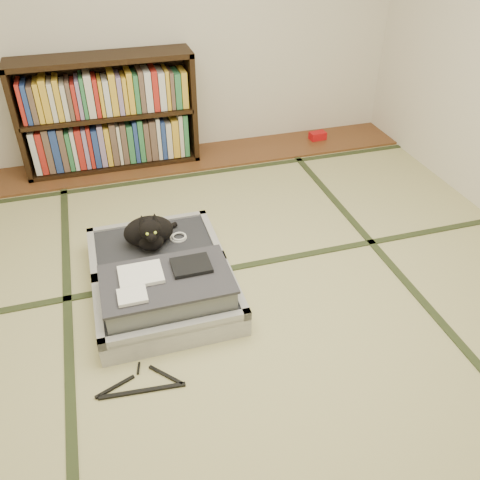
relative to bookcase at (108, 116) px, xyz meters
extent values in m
plane|color=tan|center=(0.56, -2.07, -0.45)|extent=(4.50, 4.50, 0.00)
cube|color=brown|center=(0.56, -0.07, -0.44)|extent=(4.00, 0.50, 0.02)
cube|color=red|center=(1.87, -0.04, -0.40)|extent=(0.16, 0.10, 0.07)
plane|color=silver|center=(0.56, 0.18, 0.75)|extent=(4.00, 0.00, 4.00)
cube|color=#2D381E|center=(-0.44, -2.07, -0.45)|extent=(0.05, 4.50, 0.01)
cube|color=#2D381E|center=(1.56, -2.07, -0.45)|extent=(0.05, 4.50, 0.01)
cube|color=#2D381E|center=(0.56, -1.67, -0.45)|extent=(4.00, 0.05, 0.01)
cube|color=#2D381E|center=(0.56, -0.37, -0.45)|extent=(4.00, 0.05, 0.01)
cube|color=black|center=(-0.69, 0.00, 0.02)|extent=(0.04, 0.32, 0.91)
cube|color=black|center=(0.69, 0.00, 0.02)|extent=(0.04, 0.32, 0.91)
cube|color=black|center=(0.00, 0.00, -0.42)|extent=(1.42, 0.32, 0.04)
cube|color=black|center=(0.00, 0.00, 0.46)|extent=(1.42, 0.32, 0.04)
cube|color=black|center=(0.00, 0.00, 0.02)|extent=(1.36, 0.32, 0.03)
cube|color=black|center=(0.00, 0.15, 0.02)|extent=(1.42, 0.02, 0.91)
cube|color=gray|center=(0.00, -0.02, -0.20)|extent=(1.28, 0.23, 0.38)
cube|color=gray|center=(0.00, -0.02, 0.21)|extent=(1.28, 0.23, 0.34)
cube|color=#B4B4B9|center=(0.12, -1.99, -0.38)|extent=(0.79, 0.53, 0.14)
cube|color=#292A30|center=(0.12, -1.99, -0.35)|extent=(0.71, 0.44, 0.10)
cube|color=#B4B4B9|center=(0.12, -2.24, -0.31)|extent=(0.79, 0.04, 0.05)
cube|color=#B4B4B9|center=(0.12, -1.75, -0.31)|extent=(0.79, 0.04, 0.05)
cube|color=#B4B4B9|center=(-0.26, -1.99, -0.31)|extent=(0.04, 0.53, 0.05)
cube|color=#B4B4B9|center=(0.49, -1.99, -0.31)|extent=(0.04, 0.53, 0.05)
cube|color=#B4B4B9|center=(0.12, -1.46, -0.38)|extent=(0.79, 0.53, 0.14)
cube|color=#292A30|center=(0.12, -1.46, -0.35)|extent=(0.71, 0.44, 0.10)
cube|color=#B4B4B9|center=(0.12, -1.71, -0.31)|extent=(0.79, 0.04, 0.05)
cube|color=#B4B4B9|center=(0.12, -1.22, -0.31)|extent=(0.79, 0.04, 0.05)
cube|color=#B4B4B9|center=(-0.26, -1.46, -0.31)|extent=(0.04, 0.53, 0.05)
cube|color=#B4B4B9|center=(0.49, -1.46, -0.31)|extent=(0.04, 0.53, 0.05)
cylinder|color=black|center=(0.12, -1.73, -0.30)|extent=(0.71, 0.03, 0.03)
cube|color=gray|center=(0.12, -1.99, -0.25)|extent=(0.68, 0.41, 0.14)
cube|color=#35353C|center=(0.12, -1.99, -0.17)|extent=(0.70, 0.43, 0.02)
cube|color=white|center=(-0.01, -1.94, -0.15)|extent=(0.23, 0.19, 0.02)
cube|color=black|center=(0.26, -1.94, -0.15)|extent=(0.21, 0.17, 0.02)
cube|color=white|center=(-0.08, -2.10, -0.15)|extent=(0.15, 0.13, 0.02)
cube|color=white|center=(-0.12, -2.25, -0.38)|extent=(0.06, 0.01, 0.04)
cube|color=white|center=(0.01, -2.25, -0.39)|extent=(0.05, 0.01, 0.04)
cube|color=orange|center=(0.38, -2.25, -0.38)|extent=(0.05, 0.01, 0.04)
cube|color=#197F33|center=(0.31, -2.25, -0.36)|extent=(0.04, 0.01, 0.03)
ellipsoid|color=black|center=(0.09, -1.46, -0.20)|extent=(0.31, 0.20, 0.19)
ellipsoid|color=black|center=(0.09, -1.55, -0.23)|extent=(0.15, 0.11, 0.11)
ellipsoid|color=black|center=(0.09, -1.58, -0.11)|extent=(0.13, 0.12, 0.12)
sphere|color=black|center=(0.09, -1.64, -0.13)|extent=(0.06, 0.06, 0.06)
cone|color=black|center=(0.06, -1.56, -0.05)|extent=(0.05, 0.06, 0.06)
cone|color=black|center=(0.13, -1.56, -0.05)|extent=(0.05, 0.06, 0.06)
sphere|color=#A5BF33|center=(0.07, -1.64, -0.10)|extent=(0.02, 0.02, 0.02)
sphere|color=#A5BF33|center=(0.12, -1.64, -0.10)|extent=(0.02, 0.02, 0.02)
cylinder|color=black|center=(0.20, -1.37, -0.27)|extent=(0.19, 0.11, 0.03)
torus|color=white|center=(0.27, -1.46, -0.29)|extent=(0.11, 0.11, 0.01)
torus|color=white|center=(0.28, -1.46, -0.28)|extent=(0.09, 0.09, 0.01)
cube|color=black|center=(-0.11, -2.46, -0.44)|extent=(0.42, 0.06, 0.01)
cube|color=black|center=(-0.23, -2.40, -0.44)|extent=(0.20, 0.09, 0.01)
cube|color=black|center=(0.02, -2.40, -0.44)|extent=(0.15, 0.17, 0.01)
cylinder|color=black|center=(-0.11, -2.32, -0.44)|extent=(0.03, 0.07, 0.01)
camera|label=1|loc=(-0.10, -4.11, 1.57)|focal=38.00mm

